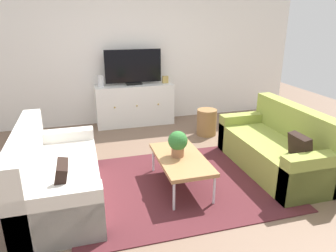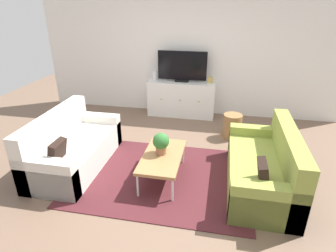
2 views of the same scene
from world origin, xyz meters
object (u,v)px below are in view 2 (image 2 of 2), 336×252
couch_left_side (71,149)px  wicker_basket (232,126)px  potted_plant (161,143)px  glass_vase (154,76)px  tv_console (181,99)px  mantel_clock (210,80)px  coffee_table (162,157)px  flat_screen_tv (182,66)px  couch_right_side (267,169)px

couch_left_side → wicker_basket: couch_left_side is taller
potted_plant → glass_vase: glass_vase is taller
tv_console → potted_plant: bearing=-88.1°
mantel_clock → glass_vase: bearing=180.0°
wicker_basket → coffee_table: bearing=-122.2°
coffee_table → flat_screen_tv: size_ratio=0.99×
couch_left_side → potted_plant: couch_left_side is taller
couch_left_side → couch_right_side: bearing=0.0°
coffee_table → mantel_clock: (0.49, 2.46, 0.47)m
couch_right_side → wicker_basket: couch_right_side is taller
wicker_basket → glass_vase: bearing=151.7°
flat_screen_tv → wicker_basket: flat_screen_tv is taller
glass_vase → potted_plant: bearing=-74.3°
coffee_table → potted_plant: (-0.03, 0.04, 0.20)m
couch_left_side → wicker_basket: size_ratio=3.81×
couch_right_side → glass_vase: size_ratio=8.56×
tv_console → wicker_basket: (1.09, -0.91, -0.16)m
couch_left_side → flat_screen_tv: bearing=60.7°
coffee_table → tv_console: 2.46m
coffee_table → glass_vase: glass_vase is taller
flat_screen_tv → mantel_clock: flat_screen_tv is taller
mantel_clock → tv_console: bearing=-180.0°
coffee_table → wicker_basket: bearing=57.8°
couch_right_side → flat_screen_tv: 2.95m
couch_right_side → potted_plant: couch_right_side is taller
potted_plant → glass_vase: (-0.68, 2.42, 0.30)m
tv_console → glass_vase: (-0.60, 0.00, 0.48)m
coffee_table → mantel_clock: mantel_clock is taller
couch_right_side → flat_screen_tv: size_ratio=1.67×
mantel_clock → coffee_table: bearing=-101.2°
couch_right_side → tv_console: bearing=122.7°
mantel_clock → couch_left_side: bearing=-129.2°
glass_vase → wicker_basket: size_ratio=0.45×
couch_left_side → mantel_clock: 3.11m
tv_console → wicker_basket: tv_console is taller
couch_left_side → coffee_table: 1.46m
coffee_table → wicker_basket: size_ratio=2.25×
coffee_table → potted_plant: potted_plant is taller
tv_console → flat_screen_tv: 0.70m
couch_left_side → glass_vase: bearing=72.5°
wicker_basket → flat_screen_tv: bearing=139.6°
tv_console → wicker_basket: bearing=-39.7°
coffee_table → flat_screen_tv: 2.58m
tv_console → mantel_clock: bearing=0.0°
potted_plant → glass_vase: 2.53m
potted_plant → coffee_table: bearing=-55.7°
glass_vase → wicker_basket: glass_vase is taller
flat_screen_tv → mantel_clock: bearing=-1.9°
couch_left_side → flat_screen_tv: (1.34, 2.39, 0.80)m
tv_console → glass_vase: bearing=180.0°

